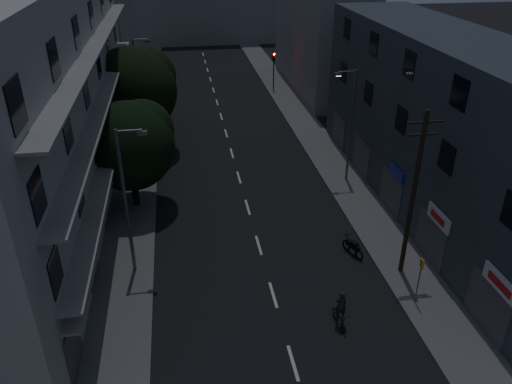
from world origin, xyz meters
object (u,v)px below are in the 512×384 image
object	(u,v)px
bus_stop_sign	(420,273)
utility_pole	(413,193)
motorcycle	(353,247)
cyclist	(340,314)

from	to	relation	value
bus_stop_sign	utility_pole	bearing A→B (deg)	82.24
motorcycle	cyclist	distance (m)	5.91
bus_stop_sign	cyclist	distance (m)	4.38
bus_stop_sign	cyclist	bearing A→B (deg)	-168.96
utility_pole	bus_stop_sign	xyz separation A→B (m)	(-0.34, -2.50, -2.98)
utility_pole	cyclist	xyz separation A→B (m)	(-4.47, -3.31, -4.20)
utility_pole	motorcycle	distance (m)	5.27
utility_pole	cyclist	size ratio (longest dim) A/B	4.56
motorcycle	cyclist	bearing A→B (deg)	-135.45
utility_pole	bus_stop_sign	size ratio (longest dim) A/B	3.56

